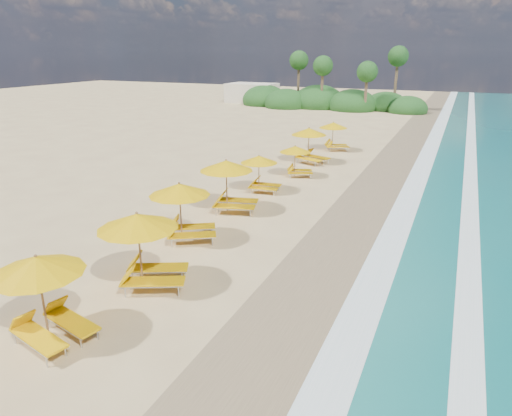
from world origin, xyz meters
The scene contains 13 objects.
ground centered at (0.00, 0.00, 0.00)m, with size 160.00×160.00×0.00m, color tan.
wet_sand centered at (4.00, 0.00, 0.01)m, with size 4.00×160.00×0.01m, color #8E7855.
surf_foam centered at (6.70, 0.00, 0.03)m, with size 4.00×160.00×0.01m.
station_2 centered at (-2.06, -9.30, 1.41)m, with size 3.08×2.97×2.51m.
station_3 centered at (-1.45, -5.70, 1.50)m, with size 3.52×3.51×2.67m.
station_4 centered at (-2.41, -1.77, 1.43)m, with size 3.43×3.43×2.55m.
station_5 centered at (-2.37, 2.30, 1.47)m, with size 3.28×3.19×2.63m.
station_6 centered at (-2.29, 5.93, 1.18)m, with size 2.44×2.31×2.11m.
station_7 centered at (-1.56, 9.88, 1.12)m, with size 2.58×2.55×1.99m.
station_8 centered at (-1.92, 13.74, 1.41)m, with size 3.24×3.19×2.51m.
station_9 centered at (-1.47, 18.64, 1.27)m, with size 3.00×2.99×2.28m.
treeline centered at (-9.94, 45.51, 1.00)m, with size 25.80×8.80×9.74m.
beach_building centered at (-22.00, 48.00, 1.40)m, with size 7.00×5.00×2.80m, color beige.
Camera 1 is at (7.55, -16.98, 7.60)m, focal length 32.35 mm.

